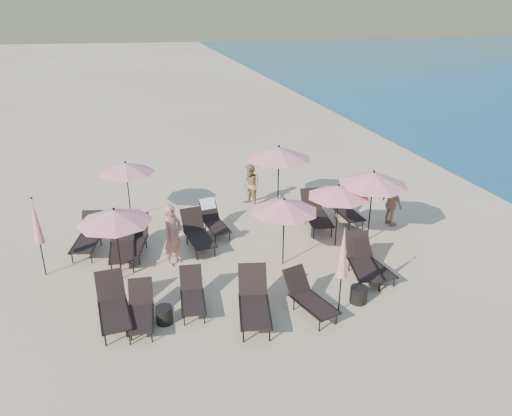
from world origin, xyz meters
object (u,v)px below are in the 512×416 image
object	(u,v)px
umbrella_open_2	(339,191)
beachgoer_c	(392,204)
umbrella_open_5	(373,179)
lounger_7	(135,238)
lounger_9	(213,219)
umbrella_open_0	(114,216)
lounger_0	(113,305)
umbrella_open_4	(279,153)
lounger_4	(362,260)
lounger_2	(254,301)
side_table_1	(359,295)
lounger_6	(122,244)
umbrella_closed_0	(343,253)
umbrella_open_3	(126,168)
umbrella_closed_1	(36,222)
beachgoer_b	(251,186)
lounger_3	(309,297)
lounger_8	(197,233)
side_table_0	(164,315)
beachgoer_a	(173,235)
umbrella_open_1	(284,206)
lounger_5	(372,263)
lounger_12	(88,236)
lounger_13	(141,309)
lounger_1	(192,294)
lounger_10	(316,212)
lounger_11	(346,209)

from	to	relation	value
umbrella_open_2	beachgoer_c	bearing A→B (deg)	20.12
beachgoer_c	umbrella_open_5	bearing A→B (deg)	114.46
lounger_7	lounger_9	distance (m)	2.61
umbrella_open_0	lounger_0	bearing A→B (deg)	-96.19
umbrella_open_4	lounger_4	bearing A→B (deg)	-80.24
lounger_0	lounger_2	size ratio (longest dim) A/B	0.92
umbrella_open_0	side_table_1	world-z (taller)	umbrella_open_0
lounger_6	umbrella_closed_0	xyz separation A→B (m)	(4.95, -4.14, 1.15)
lounger_9	umbrella_open_3	bearing A→B (deg)	134.55
umbrella_closed_1	beachgoer_b	bearing A→B (deg)	25.55
lounger_3	umbrella_open_0	xyz separation A→B (m)	(-4.32, 2.82, 1.42)
lounger_3	lounger_8	size ratio (longest dim) A/B	0.94
side_table_1	lounger_9	bearing A→B (deg)	118.92
side_table_0	side_table_1	bearing A→B (deg)	-5.46
lounger_9	side_table_0	size ratio (longest dim) A/B	3.87
umbrella_closed_0	beachgoer_a	xyz separation A→B (m)	(-3.55, 3.45, -0.73)
lounger_8	umbrella_closed_0	world-z (taller)	umbrella_closed_0
lounger_8	umbrella_closed_0	size ratio (longest dim) A/B	0.77
umbrella_open_4	umbrella_open_3	bearing A→B (deg)	170.52
umbrella_open_1	lounger_8	bearing A→B (deg)	141.79
lounger_7	umbrella_closed_1	xyz separation A→B (m)	(-2.47, -0.69, 1.16)
umbrella_open_0	beachgoer_c	size ratio (longest dim) A/B	1.36
umbrella_open_0	umbrella_open_1	bearing A→B (deg)	-5.39
lounger_3	lounger_5	size ratio (longest dim) A/B	1.09
lounger_2	lounger_9	distance (m)	4.87
lounger_12	lounger_13	bearing A→B (deg)	-59.40
lounger_2	lounger_7	distance (m)	4.88
lounger_3	umbrella_open_3	bearing A→B (deg)	103.40
lounger_1	lounger_2	bearing A→B (deg)	-26.02
lounger_7	lounger_13	xyz separation A→B (m)	(-0.07, -3.68, -0.05)
lounger_10	side_table_1	xyz separation A→B (m)	(-0.62, -4.43, -0.29)
side_table_1	lounger_1	bearing A→B (deg)	167.80
lounger_4	lounger_8	world-z (taller)	lounger_4
umbrella_open_5	umbrella_closed_0	bearing A→B (deg)	-126.90
lounger_13	lounger_0	bearing A→B (deg)	162.70
lounger_9	umbrella_open_4	distance (m)	3.22
lounger_13	umbrella_open_2	bearing A→B (deg)	27.61
umbrella_open_2	umbrella_open_0	bearing A→B (deg)	-178.04
lounger_10	umbrella_open_2	bearing A→B (deg)	-80.08
lounger_3	beachgoer_c	world-z (taller)	beachgoer_c
lounger_4	umbrella_open_4	xyz separation A→B (m)	(-0.83, 4.84, 1.68)
lounger_5	umbrella_closed_1	distance (m)	9.02
lounger_6	lounger_11	xyz separation A→B (m)	(7.37, 0.68, -0.06)
lounger_6	lounger_12	bearing A→B (deg)	142.17
lounger_5	side_table_1	bearing A→B (deg)	-137.57
lounger_4	lounger_3	bearing A→B (deg)	-137.57
lounger_3	lounger_4	distance (m)	2.34
umbrella_open_3	umbrella_open_5	bearing A→B (deg)	-28.09
umbrella_open_2	beachgoer_c	distance (m)	2.72
side_table_1	lounger_2	bearing A→B (deg)	179.14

